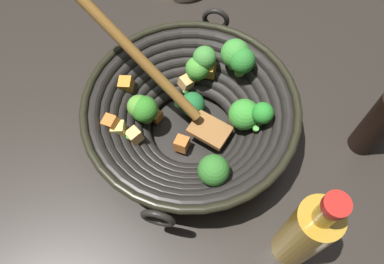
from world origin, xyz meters
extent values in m
plane|color=#28231E|center=(0.00, 0.00, 0.00)|extent=(4.00, 4.00, 0.00)
cylinder|color=black|center=(0.00, 0.00, 0.01)|extent=(0.15, 0.15, 0.01)
torus|color=black|center=(0.00, 0.00, 0.02)|extent=(0.20, 0.20, 0.02)
torus|color=black|center=(0.00, 0.00, 0.03)|extent=(0.22, 0.22, 0.02)
torus|color=black|center=(0.00, 0.00, 0.04)|extent=(0.25, 0.25, 0.02)
torus|color=black|center=(0.00, 0.00, 0.05)|extent=(0.28, 0.28, 0.02)
torus|color=black|center=(0.00, 0.00, 0.07)|extent=(0.31, 0.31, 0.02)
torus|color=black|center=(0.00, 0.00, 0.08)|extent=(0.33, 0.33, 0.02)
torus|color=black|center=(0.00, 0.00, 0.09)|extent=(0.36, 0.36, 0.02)
torus|color=black|center=(0.00, 0.00, 0.10)|extent=(0.38, 0.38, 0.01)
torus|color=black|center=(-0.17, 0.10, 0.10)|extent=(0.04, 0.05, 0.05)
torus|color=black|center=(0.17, -0.10, 0.10)|extent=(0.04, 0.05, 0.05)
cylinder|color=#72A64F|center=(-0.03, -0.08, 0.05)|extent=(0.03, 0.03, 0.02)
sphere|color=#328125|center=(-0.03, -0.08, 0.07)|extent=(0.05, 0.05, 0.05)
cylinder|color=#65AB3C|center=(0.05, 0.11, 0.07)|extent=(0.02, 0.02, 0.02)
sphere|color=#28882A|center=(0.05, 0.11, 0.10)|extent=(0.04, 0.04, 0.04)
cylinder|color=#589E49|center=(-0.04, -0.08, 0.05)|extent=(0.02, 0.02, 0.01)
sphere|color=#569A34|center=(-0.04, -0.08, 0.07)|extent=(0.04, 0.04, 0.04)
cylinder|color=#56953D|center=(0.12, 0.00, 0.06)|extent=(0.03, 0.03, 0.02)
sphere|color=#317429|center=(0.12, 0.00, 0.09)|extent=(0.05, 0.05, 0.05)
cylinder|color=#6CA039|center=(-0.09, 0.04, 0.05)|extent=(0.02, 0.02, 0.01)
sphere|color=#489833|center=(-0.09, 0.04, 0.08)|extent=(0.05, 0.05, 0.05)
cylinder|color=#6FAD4C|center=(-0.06, 0.11, 0.08)|extent=(0.03, 0.02, 0.02)
sphere|color=#2B7D2C|center=(-0.06, 0.11, 0.11)|extent=(0.05, 0.05, 0.05)
cylinder|color=#78B14A|center=(-0.08, 0.11, 0.08)|extent=(0.03, 0.03, 0.02)
sphere|color=#3F9236|center=(-0.08, 0.11, 0.11)|extent=(0.05, 0.05, 0.05)
cylinder|color=#76A552|center=(0.03, 0.09, 0.05)|extent=(0.03, 0.03, 0.02)
sphere|color=green|center=(0.03, 0.09, 0.08)|extent=(0.06, 0.06, 0.06)
cylinder|color=#6CA53E|center=(-0.09, 0.06, 0.07)|extent=(0.02, 0.03, 0.02)
sphere|color=#428B39|center=(-0.09, 0.06, 0.09)|extent=(0.04, 0.04, 0.04)
cylinder|color=#779B52|center=(-0.03, 0.01, 0.02)|extent=(0.03, 0.03, 0.01)
sphere|color=#1E672F|center=(-0.03, 0.01, 0.05)|extent=(0.05, 0.05, 0.05)
cube|color=orange|center=(-0.04, -0.06, 0.02)|extent=(0.03, 0.03, 0.02)
cube|color=#E5B065|center=(0.01, -0.11, 0.06)|extent=(0.03, 0.03, 0.03)
cube|color=#C68930|center=(-0.09, 0.06, 0.07)|extent=(0.04, 0.05, 0.04)
cube|color=#ECAD65|center=(-0.08, 0.02, 0.05)|extent=(0.03, 0.03, 0.03)
cube|color=orange|center=(-0.09, -0.10, 0.08)|extent=(0.03, 0.03, 0.03)
cube|color=#D9C261|center=(-0.01, -0.13, 0.07)|extent=(0.03, 0.03, 0.03)
cube|color=#C36B2E|center=(0.03, -0.03, 0.03)|extent=(0.04, 0.03, 0.03)
cube|color=#CA682A|center=(-0.02, -0.14, 0.08)|extent=(0.03, 0.04, 0.03)
cylinder|color=#56B247|center=(-0.04, -0.01, 0.05)|extent=(0.02, 0.02, 0.01)
cylinder|color=#56B247|center=(0.04, 0.13, 0.08)|extent=(0.02, 0.02, 0.01)
cylinder|color=#56B247|center=(-0.07, 0.01, 0.04)|extent=(0.02, 0.02, 0.01)
cylinder|color=#56B247|center=(0.06, 0.10, 0.07)|extent=(0.01, 0.01, 0.01)
cylinder|color=#56B247|center=(0.03, 0.01, 0.03)|extent=(0.02, 0.02, 0.01)
cylinder|color=#6BC651|center=(0.01, -0.11, 0.07)|extent=(0.02, 0.02, 0.01)
cylinder|color=#99D166|center=(-0.08, -0.03, 0.05)|extent=(0.01, 0.01, 0.01)
cube|color=brown|center=(0.03, 0.03, 0.05)|extent=(0.09, 0.08, 0.01)
cylinder|color=olive|center=(-0.07, -0.06, 0.16)|extent=(0.19, 0.16, 0.19)
cylinder|color=black|center=(0.12, 0.30, 0.08)|extent=(0.05, 0.05, 0.15)
cylinder|color=#AD7F23|center=(0.26, 0.09, 0.09)|extent=(0.06, 0.06, 0.18)
cylinder|color=#AD7F23|center=(0.26, 0.09, 0.21)|extent=(0.03, 0.03, 0.05)
cylinder|color=red|center=(0.26, 0.09, 0.24)|extent=(0.03, 0.03, 0.01)
camera|label=1|loc=(0.33, -0.10, 0.67)|focal=36.53mm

